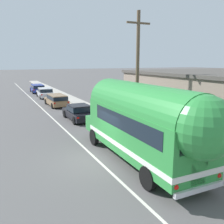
{
  "coord_description": "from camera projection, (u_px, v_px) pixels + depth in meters",
  "views": [
    {
      "loc": [
        -4.67,
        -11.48,
        5.21
      ],
      "look_at": [
        1.72,
        1.7,
        2.15
      ],
      "focal_mm": 39.3,
      "sensor_mm": 36.0,
      "label": 1
    }
  ],
  "objects": [
    {
      "name": "lane_markings",
      "position": [
        68.0,
        114.0,
        24.49
      ],
      "size": [
        3.97,
        80.0,
        0.01
      ],
      "color": "silver",
      "rests_on": "ground"
    },
    {
      "name": "car_lead",
      "position": [
        79.0,
        112.0,
        21.99
      ],
      "size": [
        2.02,
        4.39,
        1.37
      ],
      "color": "black",
      "rests_on": "ground"
    },
    {
      "name": "car_fourth",
      "position": [
        37.0,
        88.0,
        40.95
      ],
      "size": [
        2.11,
        4.85,
        1.37
      ],
      "color": "navy",
      "rests_on": "ground"
    },
    {
      "name": "car_second",
      "position": [
        57.0,
        99.0,
        28.72
      ],
      "size": [
        2.03,
        4.71,
        1.37
      ],
      "color": "olive",
      "rests_on": "ground"
    },
    {
      "name": "painted_bus",
      "position": [
        145.0,
        121.0,
        12.05
      ],
      "size": [
        2.68,
        10.66,
        4.12
      ],
      "color": "#2D8C3D",
      "rests_on": "ground"
    },
    {
      "name": "sidewalk_slab",
      "position": [
        103.0,
        114.0,
        24.01
      ],
      "size": [
        1.93,
        90.0,
        0.15
      ],
      "primitive_type": "cube",
      "color": "#ADA89E",
      "rests_on": "ground"
    },
    {
      "name": "utility_pole",
      "position": [
        137.0,
        72.0,
        17.04
      ],
      "size": [
        1.8,
        0.24,
        8.5
      ],
      "color": "brown",
      "rests_on": "ground"
    },
    {
      "name": "ground_plane",
      "position": [
        97.0,
        160.0,
        13.17
      ],
      "size": [
        300.0,
        300.0,
        0.0
      ],
      "primitive_type": "plane",
      "color": "#565454"
    },
    {
      "name": "car_third",
      "position": [
        45.0,
        92.0,
        35.61
      ],
      "size": [
        2.13,
        4.86,
        1.37
      ],
      "color": "silver",
      "rests_on": "ground"
    }
  ]
}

